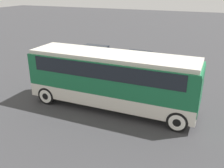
% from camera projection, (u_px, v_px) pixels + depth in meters
% --- Properties ---
extents(ground_plane, '(120.00, 120.00, 0.00)m').
position_uv_depth(ground_plane, '(112.00, 107.00, 14.74)').
color(ground_plane, '#38383A').
extents(tour_bus, '(9.61, 2.57, 3.24)m').
position_uv_depth(tour_bus, '(114.00, 76.00, 13.99)').
color(tour_bus, silver).
rests_on(tour_bus, ground_plane).
extents(parked_car_near, '(4.56, 1.93, 1.35)m').
position_uv_depth(parked_car_near, '(96.00, 53.00, 23.67)').
color(parked_car_near, '#7A6B5B').
rests_on(parked_car_near, ground_plane).
extents(parked_car_mid, '(4.06, 1.97, 1.36)m').
position_uv_depth(parked_car_mid, '(139.00, 60.00, 21.56)').
color(parked_car_mid, navy).
rests_on(parked_car_mid, ground_plane).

